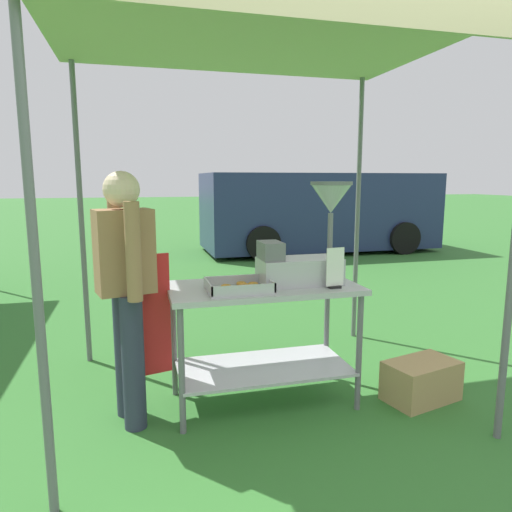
% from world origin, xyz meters
% --- Properties ---
extents(ground_plane, '(70.00, 70.00, 0.00)m').
position_xyz_m(ground_plane, '(0.00, 6.00, 0.00)').
color(ground_plane, '#33702D').
extents(stall_canopy, '(2.72, 2.13, 2.54)m').
position_xyz_m(stall_canopy, '(-0.25, 1.05, 2.43)').
color(stall_canopy, slate).
rests_on(stall_canopy, ground).
extents(donut_cart, '(1.29, 0.64, 0.85)m').
position_xyz_m(donut_cart, '(-0.25, 0.95, 0.62)').
color(donut_cart, '#B7B7BC').
rests_on(donut_cart, ground).
extents(donut_tray, '(0.41, 0.32, 0.07)m').
position_xyz_m(donut_tray, '(-0.45, 0.85, 0.87)').
color(donut_tray, '#B7B7BC').
rests_on(donut_tray, donut_cart).
extents(donut_fryer, '(0.64, 0.28, 0.70)m').
position_xyz_m(donut_fryer, '(0.06, 0.94, 1.12)').
color(donut_fryer, '#B7B7BC').
rests_on(donut_fryer, donut_cart).
extents(menu_sign, '(0.13, 0.05, 0.27)m').
position_xyz_m(menu_sign, '(0.18, 0.75, 0.96)').
color(menu_sign, black).
rests_on(menu_sign, donut_cart).
extents(vendor, '(0.47, 0.54, 1.61)m').
position_xyz_m(vendor, '(-1.15, 0.93, 0.90)').
color(vendor, '#2D3347').
rests_on(vendor, ground).
extents(supply_crate, '(0.57, 0.42, 0.28)m').
position_xyz_m(supply_crate, '(0.84, 0.69, 0.14)').
color(supply_crate, tan).
rests_on(supply_crate, ground).
extents(van_navy, '(5.01, 2.13, 1.69)m').
position_xyz_m(van_navy, '(2.84, 7.49, 0.88)').
color(van_navy, navy).
rests_on(van_navy, ground).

